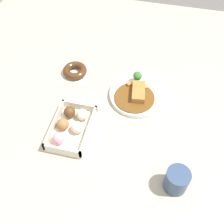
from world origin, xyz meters
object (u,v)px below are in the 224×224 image
at_px(chocolate_ring_donut, 75,71).
at_px(coffee_mug, 177,180).
at_px(donut_box, 71,126).
at_px(curry_plate, 138,94).

xyz_separation_m(chocolate_ring_donut, coffee_mug, (0.41, 0.46, 0.02)).
bearing_deg(donut_box, curry_plate, 136.43).
height_order(chocolate_ring_donut, coffee_mug, coffee_mug).
relative_size(donut_box, chocolate_ring_donut, 1.59).
distance_m(chocolate_ring_donut, coffee_mug, 0.62).
relative_size(curry_plate, donut_box, 1.11).
height_order(donut_box, chocolate_ring_donut, donut_box).
bearing_deg(chocolate_ring_donut, coffee_mug, 48.19).
bearing_deg(curry_plate, donut_box, -43.57).
bearing_deg(coffee_mug, curry_plate, -152.72).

